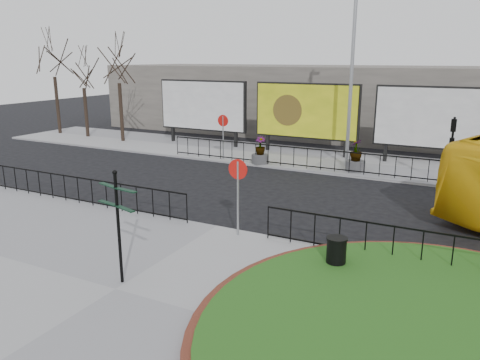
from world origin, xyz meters
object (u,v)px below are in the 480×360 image
Objects in this scene: litter_bin at (336,254)px; planter_c at (356,159)px; planter_a at (260,154)px; billboard_mid at (306,111)px; lamp_post at (352,74)px; fingerpost_sign at (118,216)px.

planter_c is at bearing 101.28° from litter_bin.
planter_c is at bearing 7.26° from planter_a.
billboard_mid is at bearing 141.52° from planter_c.
lamp_post is 5.86× the size of planter_c.
fingerpost_sign is 3.15× the size of litter_bin.
planter_a is 0.91× the size of planter_c.
lamp_post is (3.01, -1.97, 2.23)m from billboard_mid.
billboard_mid is 5.08m from planter_c.
fingerpost_sign is 14.33m from planter_a.
billboard_mid is 3.94× the size of planter_c.
planter_a is at bearing 123.61° from litter_bin.
billboard_mid is at bearing 111.25° from fingerpost_sign.
fingerpost_sign is 5.72m from litter_bin.
lamp_post is 15.99m from fingerpost_sign.
planter_a is (-2.64, 14.03, -1.23)m from fingerpost_sign.
planter_c is (4.95, 0.63, 0.08)m from planter_a.
billboard_mid is at bearing 70.78° from planter_a.
lamp_post is 10.00× the size of litter_bin.
billboard_mid is 0.67× the size of lamp_post.
litter_bin is 13.09m from planter_a.
litter_bin is at bearing -56.39° from planter_a.
planter_a is at bearing 117.38° from fingerpost_sign.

